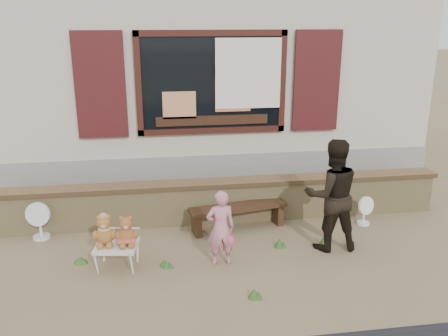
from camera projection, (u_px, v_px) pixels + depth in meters
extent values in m
plane|color=brown|center=(230.00, 249.00, 6.61)|extent=(80.00, 80.00, 0.00)
cube|color=#B4A792|center=(197.00, 51.00, 10.13)|extent=(8.00, 5.00, 3.20)
cube|color=gray|center=(199.00, 142.00, 10.73)|extent=(8.04, 5.04, 0.80)
cube|color=black|center=(212.00, 83.00, 7.85)|extent=(2.30, 0.04, 1.50)
cube|color=#34140F|center=(212.00, 33.00, 7.59)|extent=(2.50, 0.08, 0.10)
cube|color=#34140F|center=(212.00, 130.00, 8.07)|extent=(2.50, 0.08, 0.10)
cube|color=#34140F|center=(138.00, 85.00, 7.66)|extent=(0.10, 0.08, 1.70)
cube|color=#34140F|center=(282.00, 82.00, 8.00)|extent=(0.10, 0.08, 1.70)
cube|color=#39130F|center=(100.00, 85.00, 7.56)|extent=(0.80, 0.07, 1.70)
cube|color=#39130F|center=(317.00, 81.00, 8.07)|extent=(0.80, 0.07, 1.70)
cube|color=silver|center=(248.00, 74.00, 7.82)|extent=(1.10, 0.02, 1.15)
cube|color=black|center=(212.00, 120.00, 8.01)|extent=(1.90, 0.06, 0.16)
cube|color=tan|center=(179.00, 105.00, 7.85)|extent=(0.55, 0.06, 0.45)
cube|color=#E08447|center=(233.00, 95.00, 7.93)|extent=(0.60, 0.06, 0.55)
cube|color=tan|center=(220.00, 203.00, 7.46)|extent=(7.00, 0.30, 0.60)
cube|color=brown|center=(220.00, 183.00, 7.36)|extent=(7.10, 0.36, 0.07)
cube|color=black|center=(238.00, 207.00, 7.15)|extent=(1.53, 0.58, 0.06)
cube|color=black|center=(197.00, 225.00, 7.01)|extent=(0.14, 0.29, 0.32)
cube|color=black|center=(277.00, 214.00, 7.40)|extent=(0.14, 0.29, 0.32)
cube|color=beige|center=(117.00, 246.00, 6.05)|extent=(0.59, 0.54, 0.04)
cylinder|color=silver|center=(96.00, 265.00, 5.91)|extent=(0.03, 0.03, 0.28)
cylinder|color=silver|center=(132.00, 265.00, 5.90)|extent=(0.03, 0.03, 0.28)
cylinder|color=silver|center=(104.00, 250.00, 6.29)|extent=(0.03, 0.03, 0.28)
cylinder|color=silver|center=(138.00, 250.00, 6.29)|extent=(0.03, 0.03, 0.28)
imported|color=pink|center=(221.00, 228.00, 6.07)|extent=(0.38, 0.26, 1.02)
imported|color=black|center=(332.00, 195.00, 6.43)|extent=(0.78, 0.62, 1.57)
cylinder|color=silver|center=(42.00, 237.00, 6.93)|extent=(0.24, 0.24, 0.04)
cylinder|color=silver|center=(41.00, 227.00, 6.89)|extent=(0.04, 0.04, 0.31)
cylinder|color=silver|center=(39.00, 213.00, 6.82)|extent=(0.37, 0.18, 0.35)
cylinder|color=white|center=(363.00, 223.00, 7.41)|extent=(0.20, 0.20, 0.04)
cylinder|color=white|center=(364.00, 216.00, 7.37)|extent=(0.03, 0.03, 0.25)
cylinder|color=white|center=(365.00, 205.00, 7.32)|extent=(0.30, 0.19, 0.29)
cone|color=#325622|center=(324.00, 240.00, 6.71)|extent=(0.14, 0.14, 0.14)
cone|color=#325622|center=(167.00, 264.00, 6.11)|extent=(0.13, 0.13, 0.08)
cone|color=#325622|center=(165.00, 263.00, 6.16)|extent=(0.14, 0.14, 0.09)
cone|color=#325622|center=(254.00, 293.00, 5.44)|extent=(0.14, 0.14, 0.12)
cone|color=#325622|center=(279.00, 243.00, 6.65)|extent=(0.14, 0.14, 0.13)
cone|color=#325622|center=(80.00, 260.00, 6.24)|extent=(0.18, 0.18, 0.08)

